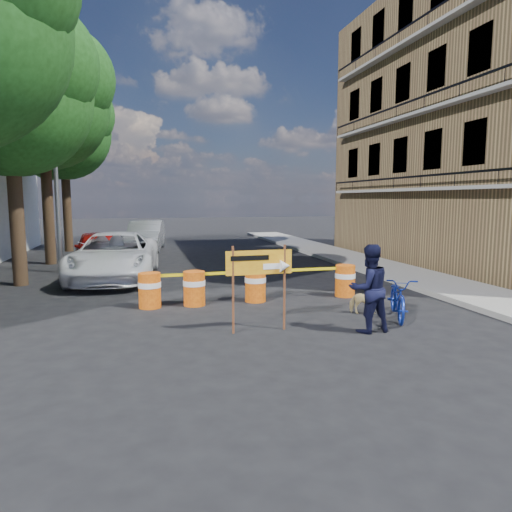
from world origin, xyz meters
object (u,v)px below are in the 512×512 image
barrel_far_right (345,280)px  barrel_mid_right (255,284)px  pedestrian (369,288)px  bicycle (399,278)px  detour_sign (268,269)px  dog (366,301)px  sedan_silver (146,236)px  sedan_red (98,250)px  barrel_far_left (150,290)px  suv_white (115,256)px  barrel_mid_left (194,288)px

barrel_far_right → barrel_mid_right: bearing=-179.2°
pedestrian → bicycle: (1.18, 0.82, 0.03)m
detour_sign → barrel_mid_right: bearing=79.4°
dog → barrel_far_right: bearing=8.8°
bicycle → sedan_silver: bicycle is taller
bicycle → sedan_red: bearing=150.1°
barrel_mid_right → sedan_silver: sedan_silver is taller
barrel_far_left → bicycle: bicycle is taller
barrel_far_right → bicycle: bearing=-86.7°
bicycle → dog: 0.98m
detour_sign → sedan_silver: bearing=96.3°
sedan_red → barrel_far_left: bearing=-83.1°
detour_sign → bicycle: 3.24m
bicycle → sedan_silver: size_ratio=0.39×
sedan_red → suv_white: bearing=-81.9°
barrel_mid_left → sedan_silver: (-1.13, 13.54, 0.33)m
barrel_mid_left → barrel_far_right: bearing=1.4°
dog → detour_sign: bearing=126.1°
pedestrian → sedan_red: pedestrian is taller
sedan_red → barrel_far_right: bearing=-52.4°
barrel_far_right → dog: (-0.40, -2.03, -0.15)m
bicycle → dog: (-0.55, 0.52, -0.63)m
pedestrian → suv_white: pedestrian is taller
barrel_far_right → suv_white: size_ratio=0.15×
barrel_far_left → sedan_silver: 13.53m
barrel_far_left → sedan_red: sedan_red is taller
barrel_mid_left → barrel_far_right: 4.31m
barrel_mid_left → bicycle: 5.10m
barrel_far_right → detour_sign: (-3.07, -2.81, 0.86)m
barrel_mid_left → dog: bearing=-26.3°
sedan_red → barrel_mid_left: bearing=-75.3°
barrel_far_left → detour_sign: detour_sign is taller
barrel_far_left → sedan_silver: size_ratio=0.18×
pedestrian → dog: 1.60m
sedan_red → detour_sign: bearing=-74.6°
barrel_far_right → detour_sign: 4.24m
barrel_mid_right → suv_white: suv_white is taller
barrel_far_right → barrel_mid_left: bearing=-178.6°
detour_sign → bicycle: bearing=2.6°
sedan_silver → barrel_far_right: bearing=-61.1°
barrel_far_left → dog: (5.04, -1.94, -0.15)m
detour_sign → pedestrian: 2.15m
suv_white → bicycle: bearing=-42.0°
barrel_far_right → barrel_far_left: bearing=-179.0°
pedestrian → bicycle: size_ratio=0.97×
dog → sedan_red: sedan_red is taller
barrel_mid_right → dog: (2.25, -2.00, -0.15)m
pedestrian → sedan_silver: pedestrian is taller
sedan_red → sedan_silver: sedan_silver is taller
barrel_far_left → bicycle: size_ratio=0.47×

